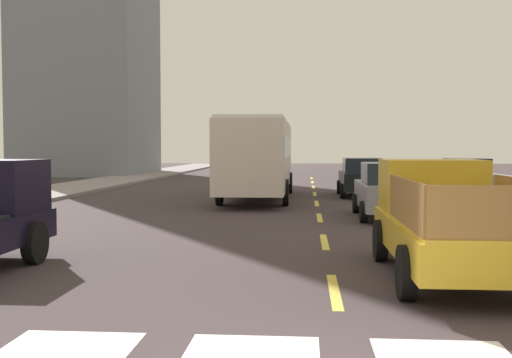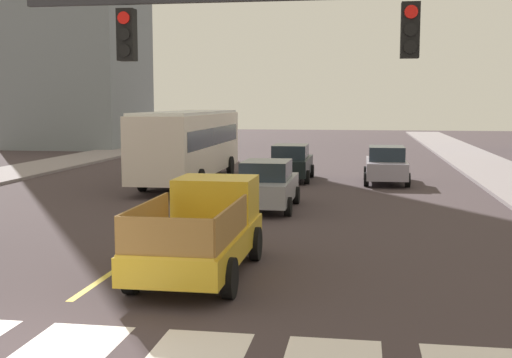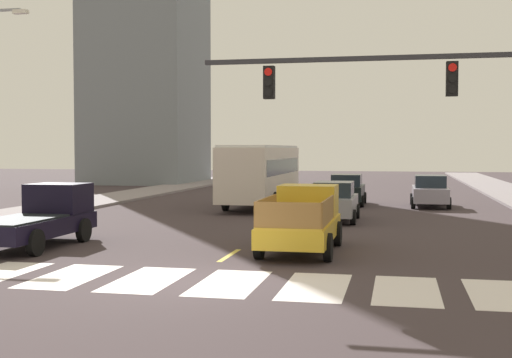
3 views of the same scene
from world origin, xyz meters
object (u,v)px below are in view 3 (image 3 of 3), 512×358
at_px(pickup_stakebed, 303,220).
at_px(pickup_dark, 41,217).
at_px(sedan_near_left, 430,191).
at_px(city_bus, 261,171).
at_px(sedan_mid, 347,190).
at_px(traffic_signal_gantry, 508,101).
at_px(sedan_near_right, 334,201).

relative_size(pickup_stakebed, pickup_dark, 1.00).
bearing_deg(sedan_near_left, city_bus, -168.24).
bearing_deg(sedan_near_left, sedan_mid, 176.88).
bearing_deg(sedan_near_left, traffic_signal_gantry, -85.32).
distance_m(pickup_dark, sedan_near_left, 21.91).
height_order(sedan_mid, traffic_signal_gantry, traffic_signal_gantry).
bearing_deg(sedan_near_right, sedan_near_left, 63.70).
distance_m(sedan_near_right, traffic_signal_gantry, 13.73).
bearing_deg(sedan_mid, city_bus, -156.91).
xyz_separation_m(pickup_dark, sedan_near_left, (13.04, 17.61, -0.06)).
xyz_separation_m(city_bus, sedan_mid, (4.49, 1.92, -1.09)).
distance_m(sedan_mid, traffic_signal_gantry, 21.79).
distance_m(pickup_stakebed, sedan_near_left, 17.45).
height_order(sedan_near_right, sedan_mid, same).
bearing_deg(sedan_mid, pickup_dark, -115.51).
bearing_deg(sedan_mid, traffic_signal_gantry, -75.71).
relative_size(city_bus, sedan_mid, 2.45).
xyz_separation_m(sedan_near_right, sedan_near_left, (4.39, 8.22, 0.00)).
relative_size(pickup_stakebed, city_bus, 0.48).
xyz_separation_m(city_bus, sedan_near_right, (4.58, -6.71, -1.09)).
relative_size(pickup_dark, city_bus, 0.48).
height_order(pickup_stakebed, city_bus, city_bus).
relative_size(pickup_dark, traffic_signal_gantry, 0.46).
height_order(sedan_near_left, sedan_mid, same).
height_order(sedan_near_right, traffic_signal_gantry, traffic_signal_gantry).
bearing_deg(traffic_signal_gantry, sedan_mid, 104.40).
xyz_separation_m(pickup_stakebed, pickup_dark, (-8.48, -0.77, -0.02)).
height_order(pickup_stakebed, sedan_mid, pickup_stakebed).
bearing_deg(pickup_stakebed, sedan_mid, 89.69).
distance_m(pickup_stakebed, city_bus, 15.99).
distance_m(pickup_dark, city_bus, 16.64).
distance_m(pickup_stakebed, sedan_near_right, 8.62).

